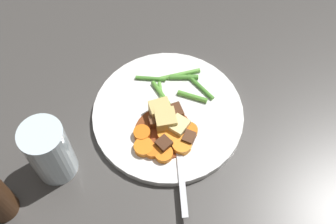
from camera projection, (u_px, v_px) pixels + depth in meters
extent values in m
plane|color=#423F3D|center=(168.00, 116.00, 0.74)|extent=(3.00, 3.00, 0.00)
cylinder|color=white|center=(168.00, 114.00, 0.73)|extent=(0.27, 0.27, 0.02)
cylinder|color=brown|center=(164.00, 133.00, 0.70)|extent=(0.10, 0.10, 0.00)
cylinder|color=orange|center=(182.00, 145.00, 0.68)|extent=(0.05, 0.05, 0.01)
cylinder|color=orange|center=(142.00, 133.00, 0.70)|extent=(0.04, 0.04, 0.01)
cylinder|color=orange|center=(167.00, 134.00, 0.70)|extent=(0.05, 0.05, 0.01)
cylinder|color=orange|center=(144.00, 147.00, 0.68)|extent=(0.03, 0.03, 0.01)
cylinder|color=orange|center=(152.00, 151.00, 0.68)|extent=(0.03, 0.03, 0.01)
cylinder|color=orange|center=(164.00, 154.00, 0.68)|extent=(0.03, 0.03, 0.01)
cylinder|color=orange|center=(189.00, 131.00, 0.70)|extent=(0.04, 0.04, 0.01)
cube|color=#DBBC6B|center=(166.00, 120.00, 0.70)|extent=(0.05, 0.05, 0.03)
cube|color=#DBBC6B|center=(160.00, 109.00, 0.71)|extent=(0.04, 0.04, 0.03)
cube|color=#EAD68C|center=(179.00, 127.00, 0.70)|extent=(0.03, 0.03, 0.02)
cube|color=#4C2B19|center=(164.00, 145.00, 0.68)|extent=(0.03, 0.03, 0.02)
cube|color=#4C2B19|center=(176.00, 110.00, 0.71)|extent=(0.03, 0.04, 0.02)
cube|color=brown|center=(155.00, 122.00, 0.70)|extent=(0.03, 0.03, 0.02)
cube|color=#56331E|center=(189.00, 138.00, 0.69)|extent=(0.02, 0.02, 0.02)
cylinder|color=#4C8E33|center=(184.00, 77.00, 0.76)|extent=(0.03, 0.05, 0.01)
cylinder|color=#599E38|center=(165.00, 99.00, 0.73)|extent=(0.05, 0.08, 0.01)
cylinder|color=#66AD42|center=(162.00, 100.00, 0.73)|extent=(0.07, 0.05, 0.01)
cylinder|color=#4C8E33|center=(151.00, 78.00, 0.76)|extent=(0.03, 0.05, 0.01)
cylinder|color=#66AD42|center=(180.00, 74.00, 0.76)|extent=(0.06, 0.06, 0.01)
cylinder|color=#599E38|center=(192.00, 97.00, 0.74)|extent=(0.02, 0.06, 0.01)
cylinder|color=#4C8E33|center=(200.00, 87.00, 0.75)|extent=(0.03, 0.06, 0.01)
cube|color=silver|center=(182.00, 182.00, 0.66)|extent=(0.10, 0.07, 0.00)
cube|color=silver|center=(178.00, 145.00, 0.69)|extent=(0.03, 0.03, 0.00)
cylinder|color=silver|center=(182.00, 129.00, 0.71)|extent=(0.04, 0.03, 0.00)
cylinder|color=silver|center=(179.00, 129.00, 0.71)|extent=(0.04, 0.03, 0.00)
cylinder|color=silver|center=(175.00, 129.00, 0.71)|extent=(0.04, 0.03, 0.00)
cylinder|color=silver|center=(172.00, 129.00, 0.71)|extent=(0.04, 0.03, 0.00)
cylinder|color=silver|center=(49.00, 151.00, 0.64)|extent=(0.07, 0.07, 0.12)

